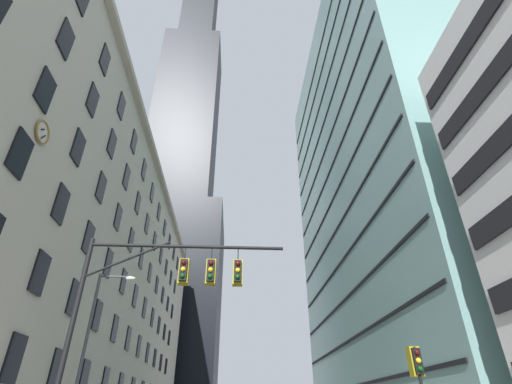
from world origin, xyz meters
TOP-DOWN VIEW (x-y plane):
  - station_building at (-18.61, 29.09)m, footprint 15.88×70.19m
  - dark_skyscraper at (-17.95, 82.80)m, footprint 27.42×27.42m
  - glass_office_midrise at (19.35, 26.84)m, footprint 16.81×40.00m
  - traffic_signal_mast at (-3.11, 2.96)m, footprint 8.22×0.63m
  - traffic_light_near_right at (6.38, 3.02)m, footprint 0.40×0.63m
  - street_lamppost at (-8.15, 9.85)m, footprint 2.14×0.32m

SIDE VIEW (x-z plane):
  - traffic_light_near_right at x=6.38m, z-range 1.29..5.08m
  - street_lamppost at x=-8.15m, z-range 0.88..9.54m
  - traffic_signal_mast at x=-3.11m, z-range 2.03..9.93m
  - station_building at x=-18.61m, z-range -0.02..29.44m
  - glass_office_midrise at x=19.35m, z-range 0.00..54.56m
  - dark_skyscraper at x=-17.95m, z-range -44.64..182.82m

